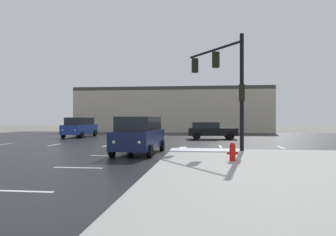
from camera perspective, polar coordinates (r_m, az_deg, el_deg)
name	(u,v)px	position (r m, az deg, el deg)	size (l,w,h in m)	color
ground_plane	(135,146)	(22.48, -6.05, -5.07)	(120.00, 120.00, 0.00)	slate
road_asphalt	(135,146)	(22.48, -6.05, -5.04)	(44.00, 44.00, 0.02)	black
snow_strip_curbside	(206,150)	(17.93, 6.89, -5.80)	(4.00, 1.60, 0.06)	white
lane_markings	(148,148)	(20.89, -3.65, -5.39)	(36.15, 36.15, 0.01)	silver
traffic_signal_mast	(226,77)	(18.62, 10.38, 7.39)	(3.13, 4.48, 6.39)	black
fire_hydrant	(233,152)	(13.78, 11.62, -6.00)	(0.48, 0.26, 0.79)	red
strip_building_background	(173,110)	(46.99, 1.00, 1.44)	(27.91, 8.00, 6.38)	#BCB29E
suv_blue	(80,127)	(33.91, -15.70, -1.53)	(2.37, 4.92, 2.03)	navy
sedan_black	(211,130)	(29.75, 7.72, -2.20)	(4.65, 2.34, 1.58)	black
suv_navy	(139,134)	(17.35, -5.24, -2.94)	(2.36, 4.91, 2.03)	#141E47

